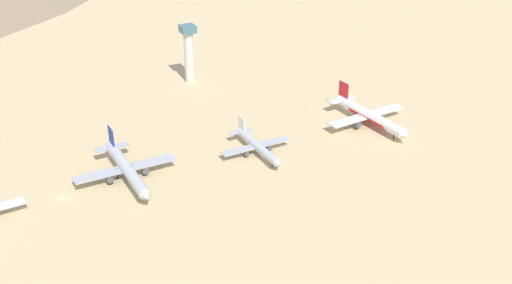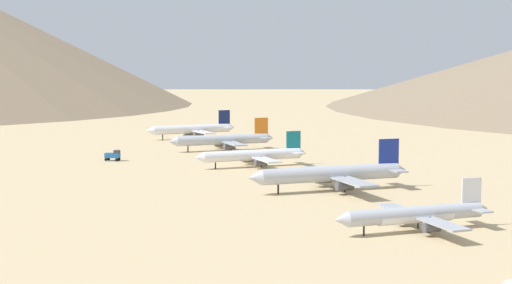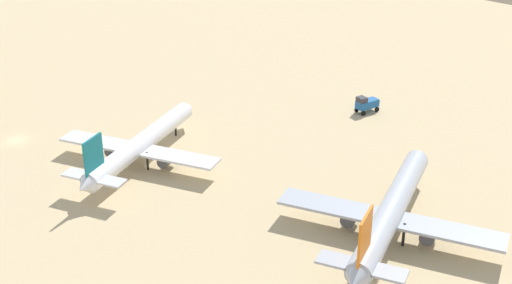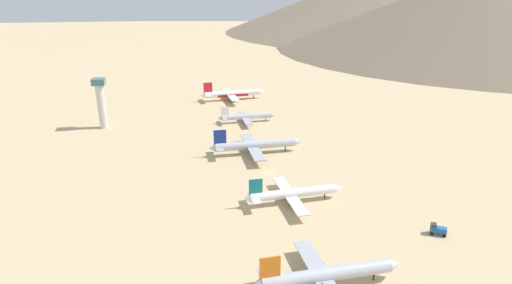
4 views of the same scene
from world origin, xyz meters
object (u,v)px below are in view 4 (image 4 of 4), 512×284
parked_jet_2 (292,193)px  parked_jet_5 (232,94)px  control_tower (101,101)px  parked_jet_4 (247,117)px  service_truck (438,229)px  parked_jet_1 (326,275)px  parked_jet_3 (255,145)px

parked_jet_2 → parked_jet_5: (-4.12, 159.99, 0.75)m
control_tower → parked_jet_4: bearing=-2.8°
service_truck → parked_jet_2: bearing=144.7°
parked_jet_1 → parked_jet_4: 154.14m
parked_jet_3 → parked_jet_4: 52.18m
parked_jet_2 → service_truck: bearing=-35.3°
parked_jet_2 → parked_jet_5: size_ratio=0.83×
service_truck → parked_jet_3: bearing=120.3°
parked_jet_5 → control_tower: bearing=-148.2°
parked_jet_4 → control_tower: (-84.87, 4.10, 12.96)m
parked_jet_4 → parked_jet_5: bearing=92.2°
parked_jet_4 → service_truck: size_ratio=6.40×
service_truck → control_tower: size_ratio=0.19×
parked_jet_5 → control_tower: 98.00m
parked_jet_1 → parked_jet_4: bearing=89.5°
parked_jet_1 → control_tower: size_ratio=1.49×
parked_jet_2 → parked_jet_5: 160.05m
parked_jet_3 → service_truck: bearing=-59.7°
parked_jet_1 → parked_jet_2: parked_jet_1 is taller
parked_jet_4 → control_tower: 85.95m
parked_jet_4 → control_tower: size_ratio=1.24×
parked_jet_4 → parked_jet_5: 55.40m
parked_jet_4 → parked_jet_3: bearing=-94.2°
parked_jet_1 → parked_jet_5: bearing=90.2°
parked_jet_1 → parked_jet_3: size_ratio=0.93×
service_truck → control_tower: (-129.57, 139.03, 14.38)m
parked_jet_3 → service_truck: parked_jet_3 is taller
parked_jet_2 → parked_jet_3: (-5.78, 52.62, 0.70)m
parked_jet_4 → service_truck: bearing=-71.7°
parked_jet_3 → service_truck: size_ratio=8.30×
parked_jet_2 → service_truck: size_ratio=7.04×
parked_jet_4 → parked_jet_5: size_ratio=0.75×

